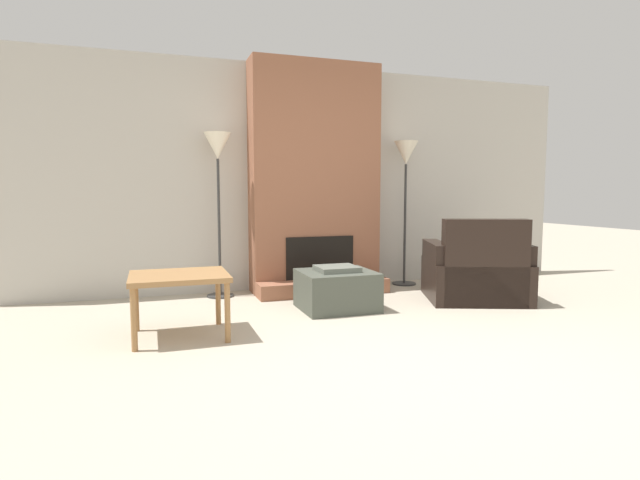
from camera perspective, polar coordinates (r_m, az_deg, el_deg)
name	(u,v)px	position (r m, az deg, el deg)	size (l,w,h in m)	color
ground_plane	(441,364)	(3.52, 13.63, -13.59)	(24.00, 24.00, 0.00)	#B2A893
wall_back	(309,179)	(5.99, -1.27, 7.03)	(6.97, 0.06, 2.60)	#BCB7AD
fireplace	(315,183)	(5.77, -0.56, 6.51)	(1.49, 0.67, 2.60)	#935B42
ottoman	(337,289)	(4.88, 1.93, -5.66)	(0.71, 0.63, 0.42)	#474C42
armchair	(477,274)	(5.48, 17.48, -3.77)	(1.23, 1.18, 0.88)	black
side_table	(179,281)	(4.07, -15.80, -4.57)	(0.75, 0.64, 0.50)	#9E7042
floor_lamp_left	(218,159)	(5.50, -11.60, 9.02)	(0.29, 0.29, 1.77)	#333333
floor_lamp_right	(406,164)	(6.20, 9.79, 8.50)	(0.29, 0.29, 1.75)	#333333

